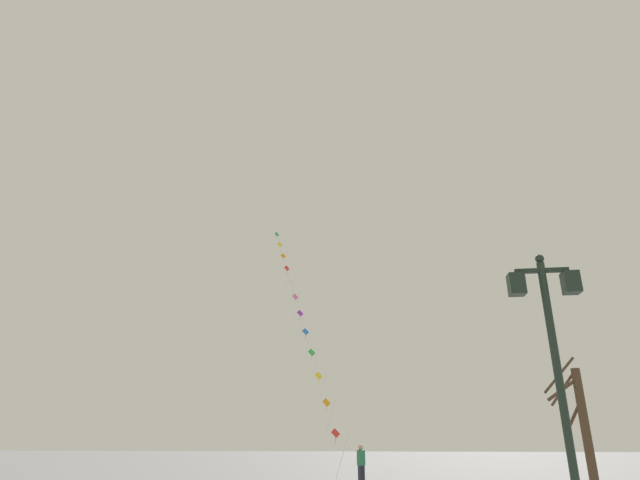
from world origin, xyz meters
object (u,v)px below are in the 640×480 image
object	(u,v)px
kite_train	(300,312)
kite_flyer	(361,465)
bare_tree	(584,430)
twin_lantern_lamp_post	(553,340)

from	to	relation	value
kite_train	kite_flyer	distance (m)	14.09
kite_flyer	kite_train	bearing A→B (deg)	0.06
bare_tree	kite_flyer	bearing A→B (deg)	140.33
kite_flyer	bare_tree	size ratio (longest dim) A/B	0.39
twin_lantern_lamp_post	kite_train	distance (m)	26.52
bare_tree	kite_train	bearing A→B (deg)	126.26
twin_lantern_lamp_post	bare_tree	bearing A→B (deg)	70.19
twin_lantern_lamp_post	bare_tree	xyz separation A→B (m)	(3.01, 8.37, -1.33)
kite_flyer	twin_lantern_lamp_post	bearing A→B (deg)	172.37
twin_lantern_lamp_post	bare_tree	world-z (taller)	twin_lantern_lamp_post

